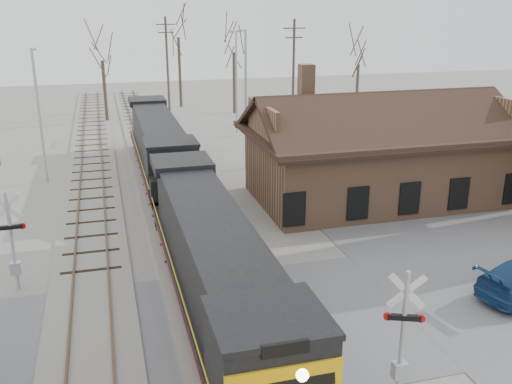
{
  "coord_description": "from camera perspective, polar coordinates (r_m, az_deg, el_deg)",
  "views": [
    {
      "loc": [
        -3.47,
        -17.6,
        11.19
      ],
      "look_at": [
        3.78,
        9.0,
        2.04
      ],
      "focal_mm": 40.0,
      "sensor_mm": 36.0,
      "label": 1
    }
  ],
  "objects": [
    {
      "name": "streetlight_a",
      "position": [
        39.01,
        -20.89,
        7.77
      ],
      "size": [
        0.25,
        2.04,
        8.59
      ],
      "color": "#A5A8AD",
      "rests_on": "ground"
    },
    {
      "name": "utility_pole_b",
      "position": [
        62.29,
        -8.86,
        12.61
      ],
      "size": [
        2.0,
        0.24,
        9.92
      ],
      "color": "#382D23",
      "rests_on": "ground"
    },
    {
      "name": "track_main",
      "position": [
        34.62,
        -8.68,
        -0.61
      ],
      "size": [
        3.4,
        90.0,
        0.24
      ],
      "color": "#9B968C",
      "rests_on": "ground"
    },
    {
      "name": "tree_c",
      "position": [
        65.23,
        -7.82,
        16.19
      ],
      "size": [
        5.11,
        5.11,
        12.51
      ],
      "color": "#382D23",
      "rests_on": "ground"
    },
    {
      "name": "streetlight_b",
      "position": [
        39.53,
        -1.08,
        9.81
      ],
      "size": [
        0.25,
        2.04,
        9.56
      ],
      "color": "#A5A8AD",
      "rests_on": "ground"
    },
    {
      "name": "locomotive_trailing",
      "position": [
        37.98,
        -9.59,
        4.36
      ],
      "size": [
        2.78,
        18.65,
        3.92
      ],
      "color": "black",
      "rests_on": "ground"
    },
    {
      "name": "tree_d",
      "position": [
        60.96,
        -2.25,
        14.75
      ],
      "size": [
        4.23,
        4.23,
        10.36
      ],
      "color": "#382D23",
      "rests_on": "ground"
    },
    {
      "name": "locomotive_lead",
      "position": [
        20.26,
        -3.82,
        -8.13
      ],
      "size": [
        2.78,
        18.65,
        4.14
      ],
      "color": "black",
      "rests_on": "ground"
    },
    {
      "name": "utility_pole_c",
      "position": [
        52.19,
        3.76,
        11.71
      ],
      "size": [
        2.0,
        0.24,
        9.93
      ],
      "color": "#382D23",
      "rests_on": "ground"
    },
    {
      "name": "ground",
      "position": [
        21.15,
        -3.58,
        -13.64
      ],
      "size": [
        140.0,
        140.0,
        0.0
      ],
      "primitive_type": "plane",
      "color": "#9B968C",
      "rests_on": "ground"
    },
    {
      "name": "depot",
      "position": [
        34.53,
        11.93,
        3.21
      ],
      "size": [
        15.2,
        9.31,
        7.9
      ],
      "color": "#91664B",
      "rests_on": "ground"
    },
    {
      "name": "crossbuck_near",
      "position": [
        17.52,
        14.4,
        -14.18
      ],
      "size": [
        1.12,
        0.52,
        4.14
      ],
      "rotation": [
        0.0,
        0.0,
        -0.39
      ],
      "color": "#A5A8AD",
      "rests_on": "ground"
    },
    {
      "name": "track_siding",
      "position": [
        34.47,
        -16.12,
        -1.23
      ],
      "size": [
        3.4,
        90.0,
        0.24
      ],
      "color": "#9B968C",
      "rests_on": "ground"
    },
    {
      "name": "tree_b",
      "position": [
        58.21,
        -15.19,
        13.52
      ],
      "size": [
        3.96,
        3.96,
        9.71
      ],
      "color": "#382D23",
      "rests_on": "ground"
    },
    {
      "name": "road",
      "position": [
        21.14,
        -3.58,
        -13.61
      ],
      "size": [
        60.0,
        9.0,
        0.03
      ],
      "primitive_type": "cube",
      "color": "slate",
      "rests_on": "ground"
    },
    {
      "name": "tree_e",
      "position": [
        59.72,
        10.25,
        13.27
      ],
      "size": [
        3.55,
        3.55,
        8.7
      ],
      "color": "#382D23",
      "rests_on": "ground"
    },
    {
      "name": "crossbuck_far",
      "position": [
        24.96,
        -23.17,
        -4.9
      ],
      "size": [
        1.2,
        0.32,
        4.21
      ],
      "rotation": [
        0.0,
        0.0,
        3.18
      ],
      "color": "#A5A8AD",
      "rests_on": "ground"
    },
    {
      "name": "streetlight_c",
      "position": [
        51.56,
        -2.0,
        11.46
      ],
      "size": [
        0.25,
        2.04,
        8.95
      ],
      "color": "#A5A8AD",
      "rests_on": "ground"
    }
  ]
}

